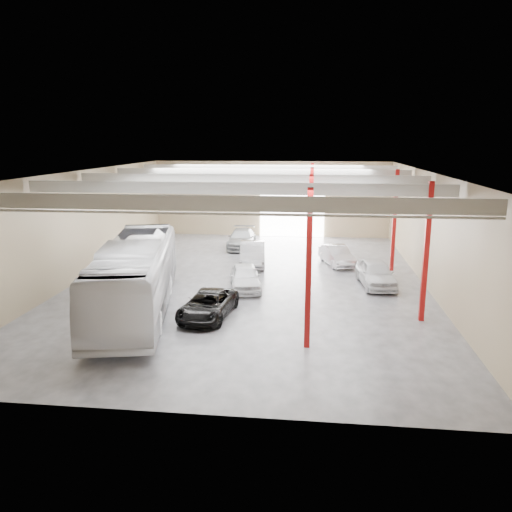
% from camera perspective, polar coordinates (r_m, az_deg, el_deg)
% --- Properties ---
extents(depot_shell, '(22.12, 32.12, 7.06)m').
position_cam_1_polar(depot_shell, '(31.60, -0.39, 5.98)').
color(depot_shell, '#424247').
rests_on(depot_shell, ground).
extents(coach_bus, '(5.95, 14.12, 3.83)m').
position_cam_1_polar(coach_bus, '(27.03, -13.56, -2.23)').
color(coach_bus, silver).
rests_on(coach_bus, ground).
extents(black_sedan, '(2.74, 5.01, 1.33)m').
position_cam_1_polar(black_sedan, '(25.77, -5.52, -5.58)').
color(black_sedan, black).
rests_on(black_sedan, ground).
extents(car_row_a, '(2.60, 4.69, 1.51)m').
position_cam_1_polar(car_row_a, '(30.44, -1.24, -2.41)').
color(car_row_a, silver).
rests_on(car_row_a, ground).
extents(car_row_b, '(2.29, 5.20, 1.66)m').
position_cam_1_polar(car_row_b, '(36.31, -0.39, 0.27)').
color(car_row_b, '#B0AFB4').
rests_on(car_row_b, ground).
extents(car_row_c, '(2.41, 5.41, 1.54)m').
position_cam_1_polar(car_row_c, '(42.20, -1.65, 2.00)').
color(car_row_c, gray).
rests_on(car_row_c, ground).
extents(car_right_near, '(2.72, 4.55, 1.42)m').
position_cam_1_polar(car_right_near, '(36.81, 9.20, 0.08)').
color(car_right_near, silver).
rests_on(car_right_near, ground).
extents(car_right_far, '(2.43, 4.95, 1.63)m').
position_cam_1_polar(car_right_far, '(31.94, 13.53, -1.92)').
color(car_right_far, silver).
rests_on(car_right_far, ground).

